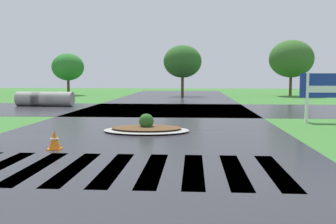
# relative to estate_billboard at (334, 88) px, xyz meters

# --- Properties ---
(asphalt_roadway) EXTENTS (10.45, 80.00, 0.01)m
(asphalt_roadway) POSITION_rel_estate_billboard_xyz_m (-8.06, -4.40, -1.53)
(asphalt_roadway) COLOR #2B2B30
(asphalt_roadway) RESTS_ON ground
(asphalt_cross_road) EXTENTS (90.00, 9.40, 0.01)m
(asphalt_cross_road) POSITION_rel_estate_billboard_xyz_m (-8.06, 5.99, -1.53)
(asphalt_cross_road) COLOR #2B2B30
(asphalt_cross_road) RESTS_ON ground
(crosswalk_stripes) EXTENTS (7.65, 3.25, 0.01)m
(crosswalk_stripes) POSITION_rel_estate_billboard_xyz_m (-8.06, -9.28, -1.53)
(crosswalk_stripes) COLOR white
(crosswalk_stripes) RESTS_ON ground
(estate_billboard) EXTENTS (2.98, 0.16, 2.25)m
(estate_billboard) POSITION_rel_estate_billboard_xyz_m (0.00, 0.00, 0.00)
(estate_billboard) COLOR white
(estate_billboard) RESTS_ON ground
(median_island) EXTENTS (3.21, 2.18, 0.68)m
(median_island) POSITION_rel_estate_billboard_xyz_m (-8.03, -3.50, -1.41)
(median_island) COLOR #9E9B93
(median_island) RESTS_ON ground
(drainage_pipe_stack) EXTENTS (3.98, 1.15, 0.99)m
(drainage_pipe_stack) POSITION_rel_estate_billboard_xyz_m (-16.50, 8.10, -1.04)
(drainage_pipe_stack) COLOR #9E9B93
(drainage_pipe_stack) RESTS_ON ground
(traffic_cone) EXTENTS (0.36, 0.36, 0.56)m
(traffic_cone) POSITION_rel_estate_billboard_xyz_m (-10.22, -7.11, -1.27)
(traffic_cone) COLOR orange
(traffic_cone) RESTS_ON ground
(background_treeline) EXTENTS (38.92, 5.34, 6.18)m
(background_treeline) POSITION_rel_estate_billboard_xyz_m (-12.63, 22.34, 2.25)
(background_treeline) COLOR #4C3823
(background_treeline) RESTS_ON ground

